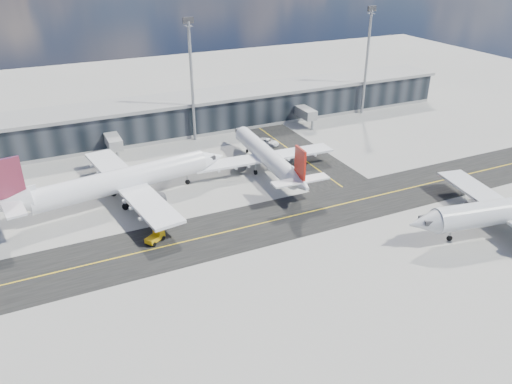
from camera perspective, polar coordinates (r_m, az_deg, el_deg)
ground at (r=85.11m, az=3.54°, el=-4.42°), size 300.00×300.00×0.00m
taxiway_lanes at (r=94.96m, az=2.56°, el=-0.85°), size 180.00×63.00×0.03m
terminal_concourse at (r=130.02m, az=-8.05°, el=8.64°), size 152.00×19.80×8.80m
floodlight_masts at (r=120.50m, az=-7.38°, el=12.94°), size 102.50×0.70×28.90m
airliner_af at (r=95.50m, az=-15.38°, el=1.19°), size 43.98×37.65×13.04m
airliner_redtail at (r=104.90m, az=1.27°, el=4.12°), size 31.32×36.76×10.90m
baggage_tug at (r=83.15m, az=-11.35°, el=-4.92°), size 3.65×3.20×2.10m
service_van at (r=120.52m, az=1.40°, el=5.74°), size 5.11×5.88×1.51m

